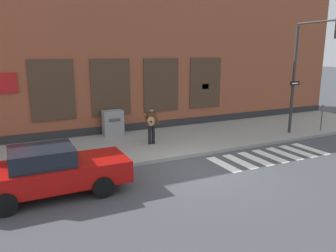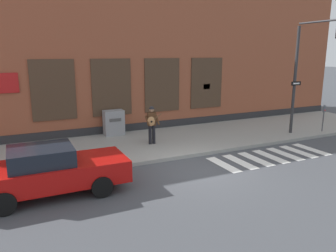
% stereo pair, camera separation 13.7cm
% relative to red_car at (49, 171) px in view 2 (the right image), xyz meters
% --- Properties ---
extents(ground_plane, '(160.00, 160.00, 0.00)m').
position_rel_red_car_xyz_m(ground_plane, '(5.22, -0.21, -0.77)').
color(ground_plane, '#424449').
extents(sidewalk, '(28.00, 5.02, 0.15)m').
position_rel_red_car_xyz_m(sidewalk, '(5.22, 3.77, -0.70)').
color(sidewalk, gray).
rests_on(sidewalk, ground).
extents(building_backdrop, '(28.00, 4.06, 8.65)m').
position_rel_red_car_xyz_m(building_backdrop, '(5.22, 8.27, 3.55)').
color(building_backdrop, brown).
rests_on(building_backdrop, ground).
extents(crosswalk, '(5.20, 1.90, 0.01)m').
position_rel_red_car_xyz_m(crosswalk, '(8.78, -0.04, -0.76)').
color(crosswalk, silver).
rests_on(crosswalk, ground).
extents(red_car, '(4.60, 1.99, 1.53)m').
position_rel_red_car_xyz_m(red_car, '(0.00, 0.00, 0.00)').
color(red_car, '#B20F0C').
rests_on(red_car, ground).
extents(busker, '(0.71, 0.57, 1.74)m').
position_rel_red_car_xyz_m(busker, '(4.81, 3.41, 0.37)').
color(busker, black).
rests_on(busker, sidewalk).
extents(traffic_light, '(0.60, 2.74, 5.60)m').
position_rel_red_car_xyz_m(traffic_light, '(12.21, 1.31, 3.20)').
color(traffic_light, '#2D2D30').
rests_on(traffic_light, sidewalk).
extents(parking_meter, '(0.13, 0.11, 1.44)m').
position_rel_red_car_xyz_m(parking_meter, '(14.03, 1.80, 0.32)').
color(parking_meter, '#47474C').
rests_on(parking_meter, sidewalk).
extents(utility_box, '(1.01, 0.62, 1.28)m').
position_rel_red_car_xyz_m(utility_box, '(3.72, 5.83, 0.02)').
color(utility_box, gray).
rests_on(utility_box, sidewalk).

